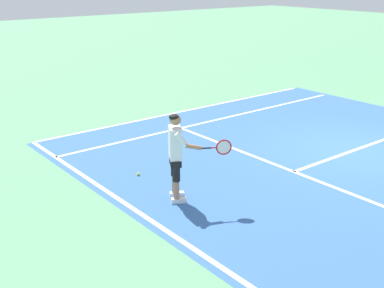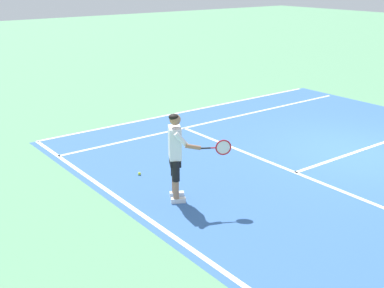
{
  "view_description": "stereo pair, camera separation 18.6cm",
  "coord_description": "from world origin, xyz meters",
  "views": [
    {
      "loc": [
        6.52,
        -10.24,
        4.15
      ],
      "look_at": [
        -0.49,
        -4.69,
        1.05
      ],
      "focal_mm": 46.43,
      "sensor_mm": 36.0,
      "label": 1
    },
    {
      "loc": [
        6.63,
        -10.09,
        4.15
      ],
      "look_at": [
        -0.49,
        -4.69,
        1.05
      ],
      "focal_mm": 46.43,
      "sensor_mm": 36.0,
      "label": 2
    }
  ],
  "objects": [
    {
      "name": "tennis_player",
      "position": [
        -0.47,
        -5.07,
        0.99
      ],
      "size": [
        1.04,
        0.91,
        1.71
      ],
      "color": "white",
      "rests_on": "ground"
    },
    {
      "name": "line_centre_service",
      "position": [
        0.0,
        0.99,
        0.0
      ],
      "size": [
        0.1,
        6.4,
        0.01
      ],
      "primitive_type": "cube",
      "color": "white",
      "rests_on": "ground"
    },
    {
      "name": "court_inner_surface",
      "position": [
        0.0,
        -0.88,
        0.0
      ],
      "size": [
        10.98,
        10.53,
        0.0
      ],
      "primitive_type": "cube",
      "color": "#3866A8",
      "rests_on": "ground"
    },
    {
      "name": "ground_plane",
      "position": [
        0.0,
        0.0,
        0.0
      ],
      "size": [
        80.0,
        80.0,
        0.0
      ],
      "primitive_type": "plane",
      "color": "#609E70"
    },
    {
      "name": "line_singles_left",
      "position": [
        -4.12,
        -0.88,
        0.0
      ],
      "size": [
        0.1,
        10.13,
        0.01
      ],
      "primitive_type": "cube",
      "color": "white",
      "rests_on": "ground"
    },
    {
      "name": "line_service",
      "position": [
        0.0,
        -2.21,
        0.0
      ],
      "size": [
        8.23,
        0.1,
        0.01
      ],
      "primitive_type": "cube",
      "color": "white",
      "rests_on": "ground"
    },
    {
      "name": "line_baseline",
      "position": [
        0.0,
        -5.95,
        0.0
      ],
      "size": [
        10.98,
        0.1,
        0.01
      ],
      "primitive_type": "cube",
      "color": "white",
      "rests_on": "ground"
    },
    {
      "name": "tennis_ball_near_feet",
      "position": [
        -1.95,
        -5.01,
        0.03
      ],
      "size": [
        0.07,
        0.07,
        0.07
      ],
      "primitive_type": "sphere",
      "color": "#CCE02D",
      "rests_on": "ground"
    },
    {
      "name": "line_doubles_left",
      "position": [
        -5.49,
        -0.88,
        0.0
      ],
      "size": [
        0.1,
        10.13,
        0.01
      ],
      "primitive_type": "cube",
      "color": "white",
      "rests_on": "ground"
    }
  ]
}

